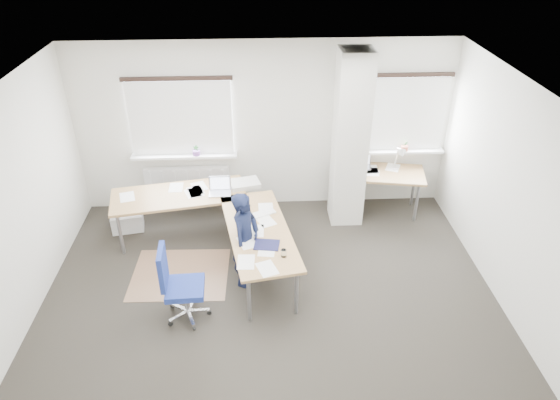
{
  "coord_description": "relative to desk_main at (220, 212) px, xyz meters",
  "views": [
    {
      "loc": [
        -0.13,
        -4.94,
        4.56
      ],
      "look_at": [
        0.17,
        0.9,
        1.01
      ],
      "focal_mm": 32.0,
      "sensor_mm": 36.0,
      "label": 1
    }
  ],
  "objects": [
    {
      "name": "floor_mat",
      "position": [
        -0.58,
        -0.51,
        -0.69
      ],
      "size": [
        1.37,
        1.17,
        0.01
      ],
      "primitive_type": "cube",
      "rotation": [
        0.0,
        0.0,
        -0.03
      ],
      "color": "#8A654B",
      "rests_on": "ground"
    },
    {
      "name": "room_shell",
      "position": [
        0.85,
        -0.66,
        1.05
      ],
      "size": [
        6.04,
        5.04,
        2.82
      ],
      "color": "silver",
      "rests_on": "ground"
    },
    {
      "name": "task_chair",
      "position": [
        -0.42,
        -1.35,
        -0.4
      ],
      "size": [
        0.57,
        0.57,
        1.06
      ],
      "rotation": [
        0.0,
        0.0,
        0.04
      ],
      "color": "navy",
      "rests_on": "ground"
    },
    {
      "name": "desk_side",
      "position": [
        2.56,
        1.04,
        -0.01
      ],
      "size": [
        1.5,
        0.93,
        1.22
      ],
      "rotation": [
        0.0,
        0.0,
        -0.17
      ],
      "color": "#9A6C42",
      "rests_on": "ground"
    },
    {
      "name": "white_crate",
      "position": [
        -1.55,
        0.68,
        -0.55
      ],
      "size": [
        0.53,
        0.42,
        0.29
      ],
      "primitive_type": "cube",
      "rotation": [
        0.0,
        0.0,
        0.18
      ],
      "color": "white",
      "rests_on": "ground"
    },
    {
      "name": "desk_main",
      "position": [
        0.0,
        0.0,
        0.0
      ],
      "size": [
        2.82,
        2.63,
        0.96
      ],
      "rotation": [
        0.0,
        0.0,
        0.17
      ],
      "color": "#9A6C42",
      "rests_on": "ground"
    },
    {
      "name": "ground",
      "position": [
        0.67,
        -1.12,
        -0.69
      ],
      "size": [
        6.0,
        6.0,
        0.0
      ],
      "primitive_type": "plane",
      "color": "#282420",
      "rests_on": "ground"
    },
    {
      "name": "person",
      "position": [
        0.37,
        -0.68,
        -0.0
      ],
      "size": [
        0.52,
        0.6,
        1.38
      ],
      "primitive_type": "imported",
      "rotation": [
        0.0,
        0.0,
        1.11
      ],
      "color": "black",
      "rests_on": "ground"
    }
  ]
}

